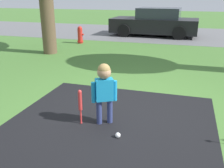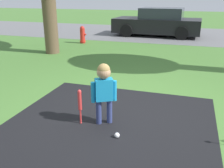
% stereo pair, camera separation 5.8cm
% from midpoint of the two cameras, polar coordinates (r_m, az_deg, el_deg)
% --- Properties ---
extents(ground_plane, '(60.00, 60.00, 0.00)m').
position_cam_midpoint_polar(ground_plane, '(4.36, 4.39, -6.28)').
color(ground_plane, '#477533').
extents(street_strip, '(40.00, 6.00, 0.01)m').
position_cam_midpoint_polar(street_strip, '(13.52, 13.53, 11.05)').
color(street_strip, slate).
rests_on(street_strip, ground).
extents(child, '(0.35, 0.26, 0.97)m').
position_cam_midpoint_polar(child, '(3.73, -2.24, -0.38)').
color(child, navy).
rests_on(child, ground).
extents(baseball_bat, '(0.06, 0.06, 0.57)m').
position_cam_midpoint_polar(baseball_bat, '(3.84, -7.70, -4.14)').
color(baseball_bat, red).
rests_on(baseball_bat, ground).
extents(sports_ball, '(0.08, 0.08, 0.08)m').
position_cam_midpoint_polar(sports_ball, '(3.59, 0.88, -11.61)').
color(sports_ball, white).
rests_on(sports_ball, ground).
extents(fire_hydrant, '(0.28, 0.25, 0.70)m').
position_cam_midpoint_polar(fire_hydrant, '(10.64, -7.46, 11.07)').
color(fire_hydrant, red).
rests_on(fire_hydrant, ground).
extents(parked_car, '(4.18, 2.14, 1.33)m').
position_cam_midpoint_polar(parked_car, '(12.79, 9.71, 13.65)').
color(parked_car, black).
rests_on(parked_car, ground).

